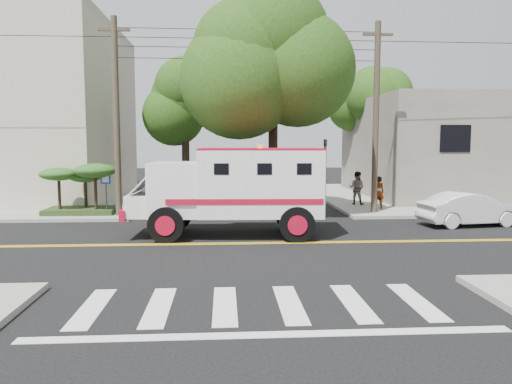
{
  "coord_description": "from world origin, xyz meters",
  "views": [
    {
      "loc": [
        -0.8,
        -16.9,
        3.49
      ],
      "look_at": [
        0.4,
        1.78,
        1.6
      ],
      "focal_mm": 35.0,
      "sensor_mm": 36.0,
      "label": 1
    }
  ],
  "objects": [
    {
      "name": "palm_planter",
      "position": [
        -7.44,
        6.62,
        1.65
      ],
      "size": [
        3.52,
        2.63,
        2.36
      ],
      "color": "#1E3314",
      "rests_on": "sidewalk_nw"
    },
    {
      "name": "pedestrian_b",
      "position": [
        6.26,
        9.14,
        1.03
      ],
      "size": [
        1.08,
        1.02,
        1.77
      ],
      "primitive_type": "imported",
      "rotation": [
        0.0,
        0.0,
        2.58
      ],
      "color": "gray",
      "rests_on": "sidewalk_ne"
    },
    {
      "name": "sidewalk_nw",
      "position": [
        -13.5,
        13.5,
        0.07
      ],
      "size": [
        17.0,
        17.0,
        0.15
      ],
      "primitive_type": "cube",
      "color": "gray",
      "rests_on": "ground"
    },
    {
      "name": "pedestrian_a",
      "position": [
        6.88,
        7.43,
        0.96
      ],
      "size": [
        0.6,
        0.41,
        1.63
      ],
      "primitive_type": "imported",
      "rotation": [
        0.0,
        0.0,
        3.11
      ],
      "color": "gray",
      "rests_on": "sidewalk_ne"
    },
    {
      "name": "sidewalk_ne",
      "position": [
        13.5,
        13.5,
        0.07
      ],
      "size": [
        17.0,
        17.0,
        0.15
      ],
      "primitive_type": "cube",
      "color": "gray",
      "rests_on": "ground"
    },
    {
      "name": "utility_pole_left",
      "position": [
        -5.6,
        6.0,
        4.5
      ],
      "size": [
        0.28,
        0.28,
        9.0
      ],
      "primitive_type": "cylinder",
      "color": "#382D23",
      "rests_on": "ground"
    },
    {
      "name": "tree_right",
      "position": [
        8.84,
        15.77,
        6.09
      ],
      "size": [
        4.8,
        4.5,
        8.2
      ],
      "color": "black",
      "rests_on": "ground"
    },
    {
      "name": "building_right",
      "position": [
        15.0,
        14.0,
        3.15
      ],
      "size": [
        14.0,
        12.0,
        6.0
      ],
      "primitive_type": "cube",
      "color": "#676458",
      "rests_on": "sidewalk_ne"
    },
    {
      "name": "parked_sedan",
      "position": [
        9.44,
        3.08,
        0.7
      ],
      "size": [
        4.4,
        2.05,
        1.4
      ],
      "primitive_type": "imported",
      "rotation": [
        0.0,
        0.0,
        1.71
      ],
      "color": "silver",
      "rests_on": "ground"
    },
    {
      "name": "traffic_signal",
      "position": [
        3.8,
        5.6,
        2.23
      ],
      "size": [
        0.15,
        0.18,
        3.6
      ],
      "color": "#3F3F42",
      "rests_on": "ground"
    },
    {
      "name": "utility_pole_right",
      "position": [
        6.3,
        6.2,
        4.5
      ],
      "size": [
        0.28,
        0.28,
        9.0
      ],
      "primitive_type": "cylinder",
      "color": "#382D23",
      "rests_on": "ground"
    },
    {
      "name": "ground",
      "position": [
        0.0,
        0.0,
        0.0
      ],
      "size": [
        100.0,
        100.0,
        0.0
      ],
      "primitive_type": "plane",
      "color": "black",
      "rests_on": "ground"
    },
    {
      "name": "tree_main",
      "position": [
        1.94,
        6.21,
        7.2
      ],
      "size": [
        6.08,
        5.7,
        9.85
      ],
      "color": "black",
      "rests_on": "ground"
    },
    {
      "name": "armored_truck",
      "position": [
        -0.4,
        1.48,
        1.85
      ],
      "size": [
        7.26,
        3.17,
        3.25
      ],
      "rotation": [
        0.0,
        0.0,
        -0.04
      ],
      "color": "white",
      "rests_on": "ground"
    },
    {
      "name": "tree_left",
      "position": [
        -2.68,
        11.79,
        5.73
      ],
      "size": [
        4.48,
        4.2,
        7.7
      ],
      "color": "black",
      "rests_on": "ground"
    },
    {
      "name": "accessibility_sign",
      "position": [
        -6.2,
        6.17,
        1.37
      ],
      "size": [
        0.45,
        0.1,
        2.02
      ],
      "color": "#3F3F42",
      "rests_on": "ground"
    }
  ]
}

